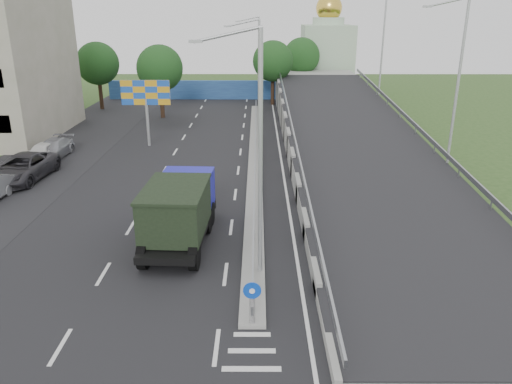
{
  "coord_description": "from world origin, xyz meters",
  "views": [
    {
      "loc": [
        0.19,
        -13.08,
        10.73
      ],
      "look_at": [
        0.11,
        10.46,
        2.2
      ],
      "focal_mm": 35.0,
      "sensor_mm": 36.0,
      "label": 1
    }
  ],
  "objects_px": {
    "church": "(327,52)",
    "sign_bollard": "(252,303)",
    "parked_car_c": "(23,168)",
    "dump_truck": "(180,209)",
    "parked_car_e": "(42,152)",
    "lamp_post_far": "(257,57)",
    "lamp_post_near": "(256,144)",
    "lamp_post_mid": "(257,79)",
    "billboard": "(146,96)",
    "parked_car_d": "(53,149)"
  },
  "relations": [
    {
      "from": "parked_car_c",
      "to": "lamp_post_near",
      "type": "bearing_deg",
      "value": -34.9
    },
    {
      "from": "billboard",
      "to": "lamp_post_near",
      "type": "bearing_deg",
      "value": -67.51
    },
    {
      "from": "lamp_post_mid",
      "to": "billboard",
      "type": "relative_size",
      "value": 1.83
    },
    {
      "from": "lamp_post_near",
      "to": "billboard",
      "type": "xyz_separation_m",
      "value": [
        -9.11,
        22.0,
        -1.62
      ]
    },
    {
      "from": "lamp_post_mid",
      "to": "dump_truck",
      "type": "height_order",
      "value": "lamp_post_mid"
    },
    {
      "from": "lamp_post_mid",
      "to": "church",
      "type": "xyz_separation_m",
      "value": [
        9.89,
        34.0,
        -0.5
      ]
    },
    {
      "from": "sign_bollard",
      "to": "lamp_post_near",
      "type": "bearing_deg",
      "value": 88.36
    },
    {
      "from": "sign_bollard",
      "to": "parked_car_e",
      "type": "xyz_separation_m",
      "value": [
        -16.2,
        21.35,
        -0.34
      ]
    },
    {
      "from": "lamp_post_near",
      "to": "lamp_post_far",
      "type": "xyz_separation_m",
      "value": [
        0.0,
        40.0,
        0.0
      ]
    },
    {
      "from": "parked_car_e",
      "to": "dump_truck",
      "type": "bearing_deg",
      "value": -44.56
    },
    {
      "from": "sign_bollard",
      "to": "lamp_post_far",
      "type": "distance_m",
      "value": 44.08
    },
    {
      "from": "dump_truck",
      "to": "church",
      "type": "bearing_deg",
      "value": 77.58
    },
    {
      "from": "church",
      "to": "parked_car_c",
      "type": "xyz_separation_m",
      "value": [
        -25.6,
        -41.11,
        -4.46
      ]
    },
    {
      "from": "lamp_post_mid",
      "to": "lamp_post_far",
      "type": "height_order",
      "value": "same"
    },
    {
      "from": "lamp_post_mid",
      "to": "parked_car_e",
      "type": "bearing_deg",
      "value": -171.38
    },
    {
      "from": "parked_car_e",
      "to": "lamp_post_far",
      "type": "bearing_deg",
      "value": 57.88
    },
    {
      "from": "lamp_post_mid",
      "to": "parked_car_d",
      "type": "height_order",
      "value": "lamp_post_mid"
    },
    {
      "from": "sign_bollard",
      "to": "parked_car_e",
      "type": "bearing_deg",
      "value": 127.18
    },
    {
      "from": "sign_bollard",
      "to": "lamp_post_mid",
      "type": "height_order",
      "value": "lamp_post_mid"
    },
    {
      "from": "lamp_post_far",
      "to": "parked_car_c",
      "type": "height_order",
      "value": "lamp_post_far"
    },
    {
      "from": "billboard",
      "to": "dump_truck",
      "type": "height_order",
      "value": "billboard"
    },
    {
      "from": "lamp_post_far",
      "to": "dump_truck",
      "type": "bearing_deg",
      "value": -95.76
    },
    {
      "from": "parked_car_c",
      "to": "parked_car_e",
      "type": "xyz_separation_m",
      "value": [
        -0.6,
        4.63,
        -0.16
      ]
    },
    {
      "from": "lamp_post_mid",
      "to": "parked_car_d",
      "type": "relative_size",
      "value": 2.09
    },
    {
      "from": "billboard",
      "to": "sign_bollard",
      "type": "bearing_deg",
      "value": -70.79
    },
    {
      "from": "dump_truck",
      "to": "parked_car_e",
      "type": "distance_m",
      "value": 19.02
    },
    {
      "from": "sign_bollard",
      "to": "parked_car_d",
      "type": "height_order",
      "value": "sign_bollard"
    },
    {
      "from": "parked_car_e",
      "to": "lamp_post_near",
      "type": "bearing_deg",
      "value": -43.22
    },
    {
      "from": "lamp_post_near",
      "to": "parked_car_c",
      "type": "distance_m",
      "value": 20.92
    },
    {
      "from": "lamp_post_mid",
      "to": "parked_car_e",
      "type": "height_order",
      "value": "lamp_post_mid"
    },
    {
      "from": "billboard",
      "to": "parked_car_c",
      "type": "height_order",
      "value": "billboard"
    },
    {
      "from": "sign_bollard",
      "to": "dump_truck",
      "type": "bearing_deg",
      "value": 116.64
    },
    {
      "from": "sign_bollard",
      "to": "parked_car_e",
      "type": "height_order",
      "value": "sign_bollard"
    },
    {
      "from": "lamp_post_near",
      "to": "lamp_post_far",
      "type": "height_order",
      "value": "same"
    },
    {
      "from": "church",
      "to": "parked_car_e",
      "type": "distance_m",
      "value": 45.14
    },
    {
      "from": "sign_bollard",
      "to": "church",
      "type": "bearing_deg",
      "value": 80.19
    },
    {
      "from": "sign_bollard",
      "to": "lamp_post_near",
      "type": "distance_m",
      "value": 6.12
    },
    {
      "from": "lamp_post_mid",
      "to": "billboard",
      "type": "xyz_separation_m",
      "value": [
        -9.11,
        2.0,
        -1.62
      ]
    },
    {
      "from": "billboard",
      "to": "parked_car_e",
      "type": "bearing_deg",
      "value": -148.15
    },
    {
      "from": "lamp_post_far",
      "to": "parked_car_e",
      "type": "bearing_deg",
      "value": -125.97
    },
    {
      "from": "billboard",
      "to": "lamp_post_far",
      "type": "bearing_deg",
      "value": 63.16
    },
    {
      "from": "sign_bollard",
      "to": "parked_car_c",
      "type": "distance_m",
      "value": 22.87
    },
    {
      "from": "sign_bollard",
      "to": "lamp_post_far",
      "type": "bearing_deg",
      "value": 89.86
    },
    {
      "from": "lamp_post_mid",
      "to": "lamp_post_near",
      "type": "bearing_deg",
      "value": -90.0
    },
    {
      "from": "church",
      "to": "parked_car_c",
      "type": "distance_m",
      "value": 48.63
    },
    {
      "from": "parked_car_d",
      "to": "parked_car_c",
      "type": "bearing_deg",
      "value": -86.73
    },
    {
      "from": "lamp_post_near",
      "to": "billboard",
      "type": "distance_m",
      "value": 23.87
    },
    {
      "from": "church",
      "to": "sign_bollard",
      "type": "bearing_deg",
      "value": -99.81
    },
    {
      "from": "dump_truck",
      "to": "lamp_post_mid",
      "type": "bearing_deg",
      "value": 80.09
    },
    {
      "from": "lamp_post_near",
      "to": "church",
      "type": "bearing_deg",
      "value": 79.62
    }
  ]
}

